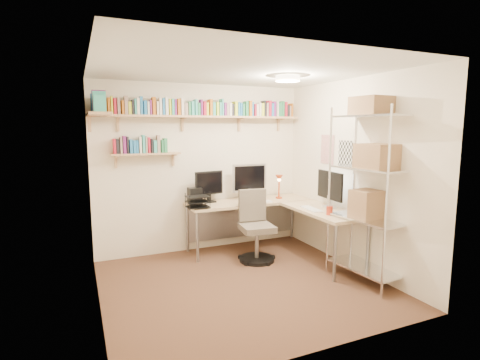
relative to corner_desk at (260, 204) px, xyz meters
name	(u,v)px	position (x,y,z in m)	size (l,w,h in m)	color
ground	(242,284)	(-0.70, -0.93, -0.74)	(3.20, 3.20, 0.00)	#432D1C
room_shell	(243,155)	(-0.69, -0.93, 0.80)	(3.24, 3.04, 2.52)	beige
wall_shelves	(178,116)	(-1.11, 0.36, 1.28)	(3.12, 1.09, 0.79)	tan
corner_desk	(260,204)	(0.00, 0.00, 0.00)	(2.01, 1.92, 1.30)	#D2BD88
office_chair	(256,231)	(-0.18, -0.23, -0.33)	(0.52, 0.53, 0.99)	black
wire_rack	(371,166)	(0.72, -1.46, 0.67)	(0.52, 0.95, 2.22)	silver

